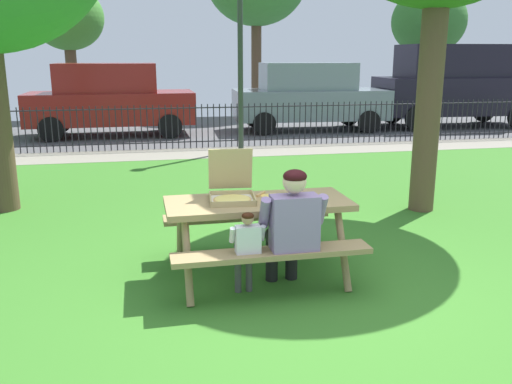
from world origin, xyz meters
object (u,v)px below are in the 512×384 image
Objects in this scene: parked_car_left at (110,99)px; parked_car_center at (309,96)px; pizza_box_open at (232,190)px; lamp_post_walkway at (240,29)px; parked_car_right at (456,84)px; pizza_slice_on_table at (269,195)px; far_tree_midright at (429,22)px; adult_at_table at (291,225)px; child_at_table at (246,246)px; far_tree_midleft at (68,19)px; picnic_table_foreground at (258,217)px.

parked_car_left and parked_car_center have the same top height.
pizza_box_open is 0.12× the size of lamp_post_walkway.
parked_car_left is 0.92× the size of parked_car_right.
parked_car_right is at bearing 23.09° from lamp_post_walkway.
pizza_slice_on_table is 0.07× the size of far_tree_midright.
pizza_box_open is at bearing 127.68° from adult_at_table.
adult_at_table reaches higher than child_at_table.
parked_car_center is at bearing 50.32° from lamp_post_walkway.
pizza_box_open is 0.72m from child_at_table.
pizza_slice_on_table is 18.26m from far_tree_midright.
far_tree_midleft is (-1.56, 5.00, 2.34)m from parked_car_left.
pizza_slice_on_table is at bearing -128.56° from parked_car_right.
picnic_table_foreground is at bearing -133.57° from pizza_slice_on_table.
parked_car_right is (8.53, 10.28, 0.44)m from pizza_box_open.
parked_car_right reaches higher than parked_car_left.
parked_car_center is 1.00× the size of far_tree_midleft.
child_at_table is at bearing -109.42° from parked_car_center.
adult_at_table is (0.21, -0.50, 0.06)m from picnic_table_foreground.
picnic_table_foreground is 0.39× the size of far_tree_midright.
picnic_table_foreground is at bearing -79.18° from parked_car_left.
far_tree_midright is (10.16, 15.28, 2.53)m from pizza_box_open.
picnic_table_foreground is 1.53× the size of adult_at_table.
far_tree_midleft reaches higher than child_at_table.
pizza_box_open is 1.77× the size of pizza_slice_on_table.
parked_car_left is (-1.98, 10.36, 0.41)m from picnic_table_foreground.
parked_car_left is at bearing 100.82° from picnic_table_foreground.
pizza_slice_on_table is 15.86m from far_tree_midleft.
parked_car_right is (8.08, 10.86, 0.65)m from adult_at_table.
parked_car_right is at bearing 51.44° from pizza_slice_on_table.
picnic_table_foreground is at bearing -77.04° from far_tree_midleft.
pizza_box_open is 10.42m from parked_car_left.
adult_at_table is at bearing -85.07° from pizza_slice_on_table.
pizza_slice_on_table is 13.06m from parked_car_right.
child_at_table is (0.03, -0.62, -0.36)m from pizza_box_open.
adult_at_table reaches higher than picnic_table_foreground.
adult_at_table is at bearing -126.64° from parked_car_right.
picnic_table_foreground is 0.58m from child_at_table.
pizza_box_open is 0.46× the size of adult_at_table.
parked_car_center is at bearing 69.34° from pizza_box_open.
pizza_box_open is 0.12× the size of parked_car_center.
far_tree_midright is at bearing 22.82° from parked_car_left.
lamp_post_walkway is at bearing 82.57° from pizza_slice_on_table.
far_tree_midleft is 13.45m from far_tree_midright.
adult_at_table is at bearing -121.45° from far_tree_midright.
adult_at_table is at bearing -78.61° from parked_car_left.
adult_at_table is at bearing -76.73° from far_tree_midleft.
child_at_table is (-0.36, -0.69, -0.27)m from pizza_slice_on_table.
parked_car_center is at bearing 72.51° from adult_at_table.
far_tree_midright is at bearing 56.39° from pizza_box_open.
pizza_box_open is 0.77m from adult_at_table.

